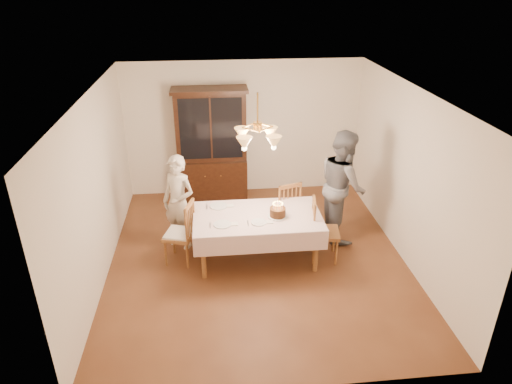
{
  "coord_description": "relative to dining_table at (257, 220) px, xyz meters",
  "views": [
    {
      "loc": [
        -0.64,
        -5.92,
        4.04
      ],
      "look_at": [
        0.0,
        0.2,
        1.05
      ],
      "focal_mm": 32.0,
      "sensor_mm": 36.0,
      "label": 1
    }
  ],
  "objects": [
    {
      "name": "room_shell",
      "position": [
        0.0,
        0.0,
        0.9
      ],
      "size": [
        5.0,
        5.0,
        5.0
      ],
      "color": "white",
      "rests_on": "ground"
    },
    {
      "name": "place_setting_far_left",
      "position": [
        -0.55,
        0.35,
        0.08
      ],
      "size": [
        0.42,
        0.27,
        0.02
      ],
      "color": "white",
      "rests_on": "dining_table"
    },
    {
      "name": "adult_in_grey",
      "position": [
        1.45,
        0.58,
        0.24
      ],
      "size": [
        0.74,
        0.93,
        1.84
      ],
      "primitive_type": "imported",
      "rotation": [
        0.0,
        0.0,
        1.62
      ],
      "color": "slate",
      "rests_on": "ground"
    },
    {
      "name": "birthday_cake",
      "position": [
        0.29,
        -0.07,
        0.14
      ],
      "size": [
        0.3,
        0.3,
        0.22
      ],
      "color": "white",
      "rests_on": "dining_table"
    },
    {
      "name": "chandelier",
      "position": [
        -0.0,
        -0.0,
        1.29
      ],
      "size": [
        0.62,
        0.62,
        0.73
      ],
      "color": "#BF8C3F",
      "rests_on": "ground"
    },
    {
      "name": "chair_right_end",
      "position": [
        1.02,
        -0.08,
        -0.24
      ],
      "size": [
        0.48,
        0.5,
        1.0
      ],
      "color": "brown",
      "rests_on": "ground"
    },
    {
      "name": "place_setting_near_right",
      "position": [
        0.01,
        -0.22,
        0.08
      ],
      "size": [
        0.37,
        0.23,
        0.02
      ],
      "color": "white",
      "rests_on": "dining_table"
    },
    {
      "name": "chair_left_end",
      "position": [
        -1.17,
        0.07,
        -0.23
      ],
      "size": [
        0.53,
        0.54,
        1.0
      ],
      "color": "brown",
      "rests_on": "ground"
    },
    {
      "name": "chair_far_side",
      "position": [
        0.53,
        0.69,
        -0.24
      ],
      "size": [
        0.55,
        0.54,
        1.0
      ],
      "color": "brown",
      "rests_on": "ground"
    },
    {
      "name": "ground",
      "position": [
        0.0,
        0.0,
        -0.68
      ],
      "size": [
        5.0,
        5.0,
        0.0
      ],
      "primitive_type": "plane",
      "color": "#5A3019",
      "rests_on": "ground"
    },
    {
      "name": "china_hutch",
      "position": [
        -0.63,
        2.25,
        0.36
      ],
      "size": [
        1.38,
        0.54,
        2.16
      ],
      "color": "black",
      "rests_on": "ground"
    },
    {
      "name": "elderly_woman",
      "position": [
        -1.18,
        0.52,
        0.09
      ],
      "size": [
        0.67,
        0.62,
        1.54
      ],
      "primitive_type": "imported",
      "rotation": [
        0.0,
        0.0,
        -0.57
      ],
      "color": "beige",
      "rests_on": "ground"
    },
    {
      "name": "dining_table",
      "position": [
        0.0,
        0.0,
        0.0
      ],
      "size": [
        1.9,
        1.1,
        0.76
      ],
      "color": "brown",
      "rests_on": "ground"
    },
    {
      "name": "place_setting_near_left",
      "position": [
        -0.52,
        -0.23,
        0.08
      ],
      "size": [
        0.41,
        0.26,
        0.02
      ],
      "color": "white",
      "rests_on": "dining_table"
    }
  ]
}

